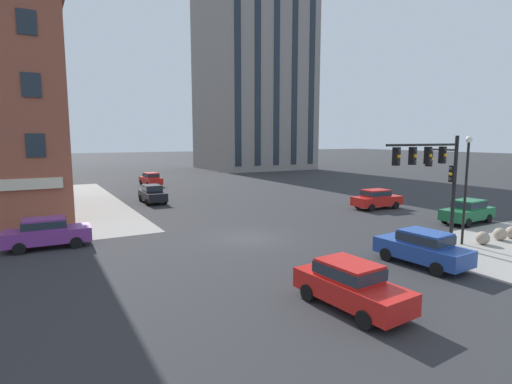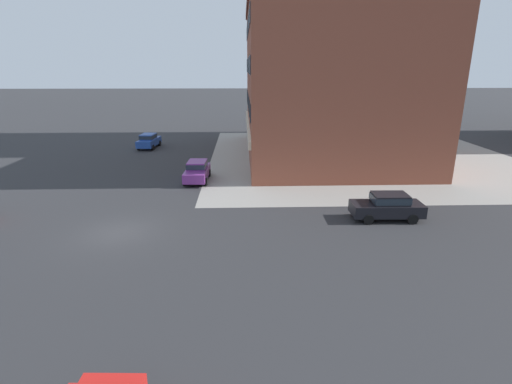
# 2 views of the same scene
# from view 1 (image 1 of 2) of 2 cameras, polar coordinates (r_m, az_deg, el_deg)

# --- Properties ---
(ground_plane) EXTENTS (320.00, 320.00, 0.00)m
(ground_plane) POSITION_cam_1_polar(r_m,az_deg,el_deg) (24.62, -1.08, -6.55)
(ground_plane) COLOR #2D2D30
(traffic_signal_main) EXTENTS (5.52, 2.09, 6.20)m
(traffic_signal_main) POSITION_cam_1_polar(r_m,az_deg,el_deg) (23.55, 24.33, 2.65)
(traffic_signal_main) COLOR black
(traffic_signal_main) RESTS_ON ground
(bollard_sphere_curb_a) EXTENTS (0.75, 0.75, 0.75)m
(bollard_sphere_curb_a) POSITION_cam_1_polar(r_m,az_deg,el_deg) (26.48, 29.62, -5.72)
(bollard_sphere_curb_a) COLOR gray
(bollard_sphere_curb_a) RESTS_ON ground
(bollard_sphere_curb_b) EXTENTS (0.75, 0.75, 0.75)m
(bollard_sphere_curb_b) POSITION_cam_1_polar(r_m,az_deg,el_deg) (28.05, 31.46, -5.14)
(bollard_sphere_curb_b) COLOR gray
(bollard_sphere_curb_b) RESTS_ON ground
(bollard_sphere_curb_c) EXTENTS (0.75, 0.75, 0.75)m
(bollard_sphere_curb_c) POSITION_cam_1_polar(r_m,az_deg,el_deg) (28.97, 32.74, -4.86)
(bollard_sphere_curb_c) COLOR gray
(bollard_sphere_curb_c) RESTS_ON ground
(street_lamp_corner_near) EXTENTS (0.36, 0.36, 6.17)m
(street_lamp_corner_near) POSITION_cam_1_polar(r_m,az_deg,el_deg) (25.39, 27.81, 1.71)
(street_lamp_corner_near) COLOR black
(street_lamp_corner_near) RESTS_ON ground
(car_main_northbound_near) EXTENTS (2.13, 4.52, 1.68)m
(car_main_northbound_near) POSITION_cam_1_polar(r_m,az_deg,el_deg) (53.17, -14.78, 1.86)
(car_main_northbound_near) COLOR red
(car_main_northbound_near) RESTS_ON ground
(car_main_northbound_far) EXTENTS (4.46, 2.01, 1.68)m
(car_main_northbound_far) POSITION_cam_1_polar(r_m,az_deg,el_deg) (25.06, -27.69, -5.03)
(car_main_northbound_far) COLOR #7A3389
(car_main_northbound_far) RESTS_ON ground
(car_main_southbound_near) EXTENTS (2.14, 4.52, 1.68)m
(car_main_southbound_near) POSITION_cam_1_polar(r_m,az_deg,el_deg) (20.79, 22.69, -7.21)
(car_main_southbound_near) COLOR #23479E
(car_main_southbound_near) RESTS_ON ground
(car_cross_eastbound) EXTENTS (4.47, 2.03, 1.68)m
(car_cross_eastbound) POSITION_cam_1_polar(r_m,az_deg,el_deg) (36.00, 16.81, -0.86)
(car_cross_eastbound) COLOR red
(car_cross_eastbound) RESTS_ON ground
(car_cross_westbound) EXTENTS (4.52, 2.13, 1.68)m
(car_cross_westbound) POSITION_cam_1_polar(r_m,az_deg,el_deg) (32.42, 27.96, -2.34)
(car_cross_westbound) COLOR #1E6B3D
(car_cross_westbound) RESTS_ON ground
(car_parked_curb) EXTENTS (2.15, 4.52, 1.68)m
(car_parked_curb) POSITION_cam_1_polar(r_m,az_deg,el_deg) (14.96, 13.33, -12.57)
(car_parked_curb) COLOR red
(car_parked_curb) RESTS_ON ground
(car_main_mid) EXTENTS (1.94, 4.42, 1.68)m
(car_main_mid) POSITION_cam_1_polar(r_m,az_deg,el_deg) (39.00, -14.57, -0.15)
(car_main_mid) COLOR black
(car_main_mid) RESTS_ON ground
(residential_tower_skyline_right) EXTENTS (19.94, 17.63, 60.31)m
(residential_tower_skyline_right) POSITION_cam_1_polar(r_m,az_deg,el_deg) (84.95, -0.36, 24.15)
(residential_tower_skyline_right) COLOR gray
(residential_tower_skyline_right) RESTS_ON ground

